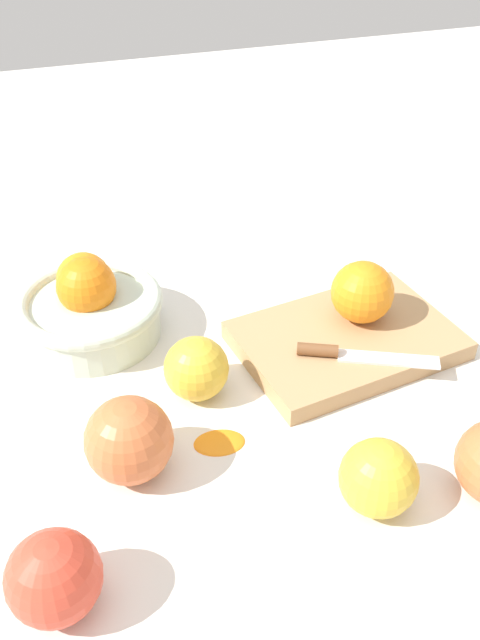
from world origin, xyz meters
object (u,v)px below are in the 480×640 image
Objects in this scene: apple_front_left at (129,440)px; apple_front_left_2 at (54,578)px; orange_on_board at (362,292)px; knife at (348,354)px; apple_mid_left at (196,369)px; cutting_board at (346,340)px; bowl at (89,306)px; apple_front_right_2 at (378,478)px.

apple_front_left is 0.14m from apple_front_left_2.
orange_on_board is 0.08m from knife.
apple_mid_left is 0.83× the size of apple_front_left.
cutting_board is 1.64× the size of knife.
apple_front_right_2 is at bearing -58.23° from bowl.
apple_front_left reaches higher than apple_mid_left.
apple_front_left reaches higher than cutting_board.
apple_front_right_2 is at bearing 2.83° from apple_front_left_2.
apple_mid_left reaches higher than knife.
apple_front_left_2 is at bearing -129.18° from apple_mid_left.
apple_front_left is (-0.27, -0.11, 0.03)m from cutting_board.
apple_front_left_2 is (-0.08, -0.35, -0.00)m from bowl.
apple_front_right_2 is (0.20, -0.11, -0.01)m from apple_front_left.
apple_front_right_2 reaches higher than knife.
bowl is 2.27× the size of apple_front_left_2.
knife is (-0.04, -0.06, -0.03)m from orange_on_board.
apple_front_left is at bearing 56.00° from apple_front_left_2.
orange_on_board is at bearing 23.56° from apple_front_left.
apple_front_left_2 is at bearing -102.36° from bowl.
knife is at bearing -31.96° from bowl.
apple_mid_left is at bearing -57.15° from bowl.
cutting_board is 0.06m from orange_on_board.
cutting_board is (0.28, -0.12, -0.03)m from bowl.
knife is at bearing 73.62° from apple_front_right_2.
cutting_board is 3.40× the size of apple_front_right_2.
apple_front_right_2 is 0.94× the size of apple_front_left_2.
bowl reaches higher than apple_front_left.
apple_front_right_2 is (0.21, -0.33, -0.00)m from bowl.
bowl is 0.39m from apple_front_right_2.
apple_front_left_2 reaches higher than cutting_board.
apple_front_right_2 is 0.28m from apple_front_left_2.
knife is (0.26, -0.16, -0.01)m from bowl.
apple_front_left_2 reaches higher than knife.
bowl is 0.71× the size of cutting_board.
apple_front_right_2 reaches higher than cutting_board.
bowl is 0.17m from apple_mid_left.
apple_front_left is at bearing -156.44° from orange_on_board.
bowl is at bearing 161.89° from orange_on_board.
apple_mid_left is at bearing 50.82° from apple_front_left_2.
apple_front_right_2 is at bearing -106.38° from knife.
apple_front_left_2 is (-0.17, -0.21, 0.00)m from apple_mid_left.
apple_mid_left is (0.09, -0.14, -0.00)m from bowl.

